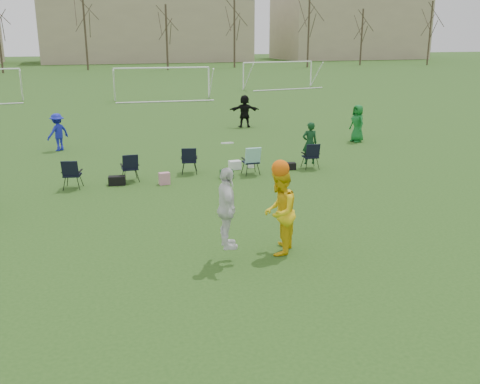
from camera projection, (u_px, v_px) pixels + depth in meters
name	position (u px, v px, depth m)	size (l,w,h in m)	color
ground	(235.00, 272.00, 11.28)	(260.00, 260.00, 0.00)	#264D18
fielder_blue	(58.00, 132.00, 22.94)	(1.04, 0.60, 1.60)	#171EAC
fielder_green_far	(357.00, 123.00, 24.84)	(0.84, 0.55, 1.73)	#126524
fielder_black	(245.00, 111.00, 28.82)	(1.62, 0.52, 1.75)	black
center_contest	(261.00, 210.00, 11.77)	(2.12, 1.31, 2.68)	white
sideline_setup	(214.00, 161.00, 18.93)	(9.21, 1.73, 1.73)	#0F3719
goal_mid	(162.00, 74.00, 41.16)	(7.40, 0.63, 2.46)	white
goal_right	(278.00, 67.00, 50.14)	(7.35, 1.14, 2.46)	white
tree_line	(88.00, 33.00, 73.77)	(110.28, 3.28, 11.40)	#382B21
building_row	(117.00, 29.00, 99.32)	(126.00, 16.00, 13.00)	tan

